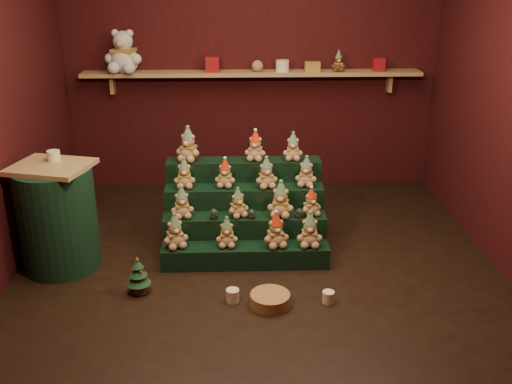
{
  "coord_description": "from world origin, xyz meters",
  "views": [
    {
      "loc": [
        -0.16,
        -4.22,
        2.34
      ],
      "look_at": [
        -0.01,
        0.25,
        0.58
      ],
      "focal_mm": 40.0,
      "sensor_mm": 36.0,
      "label": 1
    }
  ],
  "objects_px": {
    "side_table": "(58,217)",
    "wicker_basket": "(270,300)",
    "snow_globe_a": "(214,214)",
    "snow_globe_c": "(299,213)",
    "white_bear": "(123,46)",
    "mug_right": "(328,297)",
    "brown_bear": "(338,61)",
    "snow_globe_b": "(252,214)",
    "mug_left": "(233,295)",
    "mini_christmas_tree": "(138,275)",
    "riser_tier_front": "(245,256)"
  },
  "relations": [
    {
      "from": "side_table",
      "to": "wicker_basket",
      "type": "relative_size",
      "value": 3.03
    },
    {
      "from": "snow_globe_b",
      "to": "mini_christmas_tree",
      "type": "relative_size",
      "value": 0.27
    },
    {
      "from": "snow_globe_b",
      "to": "mini_christmas_tree",
      "type": "bearing_deg",
      "value": -147.07
    },
    {
      "from": "mini_christmas_tree",
      "to": "wicker_basket",
      "type": "xyz_separation_m",
      "value": [
        1.0,
        -0.21,
        -0.11
      ]
    },
    {
      "from": "side_table",
      "to": "brown_bear",
      "type": "xyz_separation_m",
      "value": [
        2.55,
        1.76,
        0.98
      ]
    },
    {
      "from": "mini_christmas_tree",
      "to": "wicker_basket",
      "type": "relative_size",
      "value": 1.06
    },
    {
      "from": "snow_globe_c",
      "to": "brown_bear",
      "type": "bearing_deg",
      "value": 71.27
    },
    {
      "from": "snow_globe_b",
      "to": "snow_globe_c",
      "type": "xyz_separation_m",
      "value": [
        0.4,
        -0.0,
        0.0
      ]
    },
    {
      "from": "snow_globe_c",
      "to": "side_table",
      "type": "bearing_deg",
      "value": -176.81
    },
    {
      "from": "snow_globe_a",
      "to": "mug_right",
      "type": "relative_size",
      "value": 1.02
    },
    {
      "from": "mug_left",
      "to": "wicker_basket",
      "type": "distance_m",
      "value": 0.29
    },
    {
      "from": "snow_globe_c",
      "to": "brown_bear",
      "type": "distance_m",
      "value": 2.01
    },
    {
      "from": "white_bear",
      "to": "brown_bear",
      "type": "height_order",
      "value": "white_bear"
    },
    {
      "from": "snow_globe_b",
      "to": "mug_right",
      "type": "distance_m",
      "value": 1.0
    },
    {
      "from": "wicker_basket",
      "to": "white_bear",
      "type": "relative_size",
      "value": 0.54
    },
    {
      "from": "side_table",
      "to": "white_bear",
      "type": "distance_m",
      "value": 2.12
    },
    {
      "from": "side_table",
      "to": "mug_right",
      "type": "bearing_deg",
      "value": -2.11
    },
    {
      "from": "snow_globe_c",
      "to": "mug_left",
      "type": "height_order",
      "value": "snow_globe_c"
    },
    {
      "from": "brown_bear",
      "to": "snow_globe_b",
      "type": "bearing_deg",
      "value": -122.29
    },
    {
      "from": "mug_left",
      "to": "brown_bear",
      "type": "bearing_deg",
      "value": 64.56
    },
    {
      "from": "snow_globe_b",
      "to": "brown_bear",
      "type": "bearing_deg",
      "value": 59.72
    },
    {
      "from": "snow_globe_a",
      "to": "wicker_basket",
      "type": "distance_m",
      "value": 0.96
    },
    {
      "from": "white_bear",
      "to": "brown_bear",
      "type": "xyz_separation_m",
      "value": [
        2.24,
        -0.0,
        -0.17
      ]
    },
    {
      "from": "snow_globe_a",
      "to": "wicker_basket",
      "type": "height_order",
      "value": "snow_globe_a"
    },
    {
      "from": "snow_globe_a",
      "to": "snow_globe_c",
      "type": "distance_m",
      "value": 0.72
    },
    {
      "from": "mug_left",
      "to": "white_bear",
      "type": "xyz_separation_m",
      "value": [
        -1.12,
        2.36,
        1.55
      ]
    },
    {
      "from": "riser_tier_front",
      "to": "mug_left",
      "type": "height_order",
      "value": "riser_tier_front"
    },
    {
      "from": "snow_globe_b",
      "to": "side_table",
      "type": "xyz_separation_m",
      "value": [
        -1.59,
        -0.11,
        0.04
      ]
    },
    {
      "from": "snow_globe_c",
      "to": "mug_right",
      "type": "distance_m",
      "value": 0.85
    },
    {
      "from": "riser_tier_front",
      "to": "brown_bear",
      "type": "relative_size",
      "value": 6.67
    },
    {
      "from": "side_table",
      "to": "brown_bear",
      "type": "relative_size",
      "value": 4.28
    },
    {
      "from": "mini_christmas_tree",
      "to": "mug_right",
      "type": "relative_size",
      "value": 3.43
    },
    {
      "from": "snow_globe_c",
      "to": "snow_globe_a",
      "type": "bearing_deg",
      "value": 180.0
    },
    {
      "from": "snow_globe_b",
      "to": "side_table",
      "type": "relative_size",
      "value": 0.09
    },
    {
      "from": "wicker_basket",
      "to": "white_bear",
      "type": "distance_m",
      "value": 3.2
    },
    {
      "from": "mug_left",
      "to": "wicker_basket",
      "type": "relative_size",
      "value": 0.33
    },
    {
      "from": "mug_left",
      "to": "side_table",
      "type": "bearing_deg",
      "value": 156.97
    },
    {
      "from": "snow_globe_a",
      "to": "snow_globe_c",
      "type": "height_order",
      "value": "snow_globe_a"
    },
    {
      "from": "snow_globe_b",
      "to": "mug_right",
      "type": "bearing_deg",
      "value": -53.93
    },
    {
      "from": "snow_globe_a",
      "to": "mug_left",
      "type": "xyz_separation_m",
      "value": [
        0.16,
        -0.72,
        -0.36
      ]
    },
    {
      "from": "snow_globe_a",
      "to": "mug_left",
      "type": "height_order",
      "value": "snow_globe_a"
    },
    {
      "from": "snow_globe_a",
      "to": "wicker_basket",
      "type": "xyz_separation_m",
      "value": [
        0.44,
        -0.78,
        -0.36
      ]
    },
    {
      "from": "riser_tier_front",
      "to": "snow_globe_c",
      "type": "height_order",
      "value": "snow_globe_c"
    },
    {
      "from": "snow_globe_a",
      "to": "side_table",
      "type": "bearing_deg",
      "value": -174.99
    },
    {
      "from": "mug_right",
      "to": "mini_christmas_tree",
      "type": "bearing_deg",
      "value": 172.65
    },
    {
      "from": "mug_left",
      "to": "mug_right",
      "type": "height_order",
      "value": "mug_left"
    },
    {
      "from": "wicker_basket",
      "to": "snow_globe_b",
      "type": "bearing_deg",
      "value": 98.35
    },
    {
      "from": "snow_globe_a",
      "to": "mug_right",
      "type": "height_order",
      "value": "snow_globe_a"
    },
    {
      "from": "riser_tier_front",
      "to": "brown_bear",
      "type": "height_order",
      "value": "brown_bear"
    },
    {
      "from": "white_bear",
      "to": "snow_globe_b",
      "type": "bearing_deg",
      "value": -42.98
    }
  ]
}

